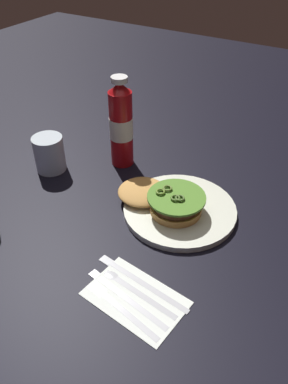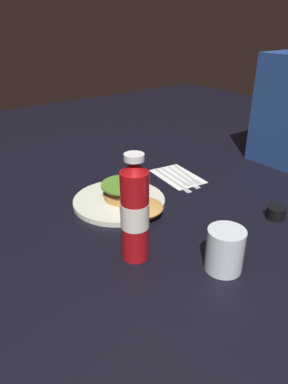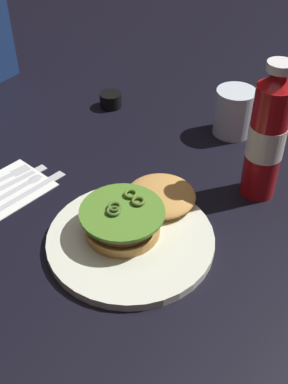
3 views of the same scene
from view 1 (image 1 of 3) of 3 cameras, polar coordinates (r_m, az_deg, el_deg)
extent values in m
plane|color=black|center=(0.92, -3.90, -3.83)|extent=(3.00, 3.00, 0.00)
cylinder|color=silver|center=(0.94, 5.35, -2.63)|extent=(0.27, 0.27, 0.02)
cylinder|color=#C68D46|center=(0.91, 4.77, -2.41)|extent=(0.12, 0.12, 0.02)
cylinder|color=#512D19|center=(0.90, 4.83, -1.59)|extent=(0.11, 0.11, 0.02)
cylinder|color=red|center=(0.90, 4.86, -1.05)|extent=(0.10, 0.10, 0.01)
cylinder|color=#4E8128|center=(0.89, 4.89, -0.75)|extent=(0.14, 0.14, 0.01)
torus|color=#49682B|center=(0.88, 5.38, -0.91)|extent=(0.02, 0.02, 0.01)
torus|color=#577724|center=(0.89, 2.48, 0.03)|extent=(0.02, 0.02, 0.01)
torus|color=#526A27|center=(0.91, 3.54, 0.56)|extent=(0.02, 0.02, 0.01)
torus|color=#436423|center=(0.88, 4.73, -0.90)|extent=(0.02, 0.02, 0.01)
ellipsoid|color=#C68D46|center=(0.95, -0.23, 0.05)|extent=(0.12, 0.12, 0.03)
cylinder|color=#A80E12|center=(1.06, -3.41, 9.34)|extent=(0.06, 0.06, 0.22)
cone|color=#A80E12|center=(1.01, -3.68, 15.39)|extent=(0.06, 0.06, 0.03)
cylinder|color=white|center=(1.00, -3.72, 16.46)|extent=(0.04, 0.04, 0.01)
cylinder|color=white|center=(1.06, -3.43, 9.58)|extent=(0.06, 0.06, 0.06)
cylinder|color=silver|center=(1.09, -13.97, 5.59)|extent=(0.08, 0.08, 0.10)
cube|color=white|center=(0.76, -1.29, -15.56)|extent=(0.20, 0.14, 0.00)
cube|color=silver|center=(0.78, 0.44, -13.71)|extent=(0.20, 0.04, 0.00)
cube|color=silver|center=(0.81, -4.29, -10.82)|extent=(0.08, 0.03, 0.00)
cube|color=silver|center=(0.76, -0.70, -14.84)|extent=(0.18, 0.04, 0.00)
ellipsoid|color=silver|center=(0.80, -4.89, -12.16)|extent=(0.04, 0.03, 0.00)
cube|color=silver|center=(0.75, -1.89, -15.99)|extent=(0.18, 0.04, 0.00)
cube|color=silver|center=(0.79, -5.89, -13.05)|extent=(0.08, 0.03, 0.00)
cube|color=silver|center=(0.74, -3.13, -17.17)|extent=(0.17, 0.05, 0.00)
cube|color=silver|center=(0.78, -6.99, -14.02)|extent=(0.04, 0.03, 0.00)
camera|label=2|loc=(1.59, -14.80, 33.28)|focal=33.28mm
camera|label=3|loc=(1.00, 45.58, 26.25)|focal=45.31mm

